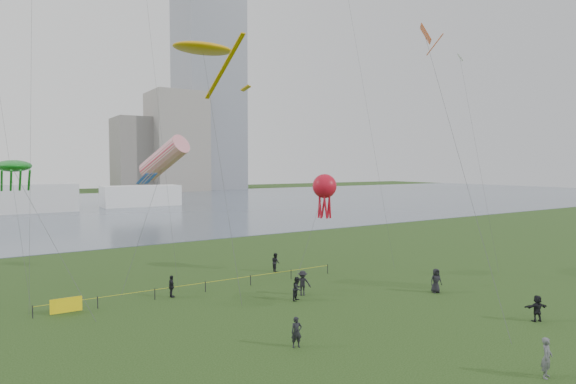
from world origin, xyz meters
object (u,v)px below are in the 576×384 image
fence (125,297)px  kite_octopus (325,187)px  kite_stingray (203,49)px  kite_flyer (547,358)px

fence → kite_octopus: (17.64, -0.12, 7.42)m
fence → kite_octopus: size_ratio=2.63×
kite_stingray → kite_octopus: bearing=-24.2°
kite_flyer → kite_stingray: 34.20m
kite_octopus → kite_stingray: bearing=163.7°
kite_flyer → kite_stingray: kite_stingray is taller
kite_flyer → kite_octopus: kite_octopus is taller
fence → kite_flyer: 26.52m
fence → kite_octopus: bearing=-0.4°
fence → kite_stingray: size_ratio=1.17×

